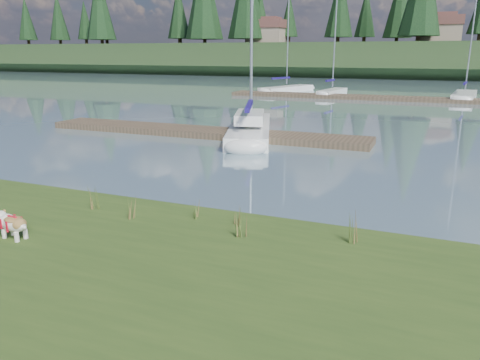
% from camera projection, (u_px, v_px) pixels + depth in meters
% --- Properties ---
extents(ground, '(200.00, 200.00, 0.00)m').
position_uv_depth(ground, '(356.00, 99.00, 39.59)').
color(ground, '#7996A4').
rests_on(ground, ground).
extents(ridge, '(200.00, 20.00, 5.00)m').
position_uv_depth(ridge, '(398.00, 60.00, 77.27)').
color(ridge, '#1F3218').
rests_on(ridge, ground).
extents(bulldog, '(0.84, 0.41, 0.50)m').
position_uv_depth(bulldog, '(13.00, 223.00, 8.99)').
color(bulldog, silver).
rests_on(bulldog, bank).
extents(sailboat_main, '(4.49, 9.00, 12.81)m').
position_uv_depth(sailboat_main, '(251.00, 125.00, 22.63)').
color(sailboat_main, white).
rests_on(sailboat_main, ground).
extents(dock_near, '(16.00, 2.00, 0.30)m').
position_uv_depth(dock_near, '(201.00, 132.00, 22.30)').
color(dock_near, '#4C3D2C').
rests_on(dock_near, ground).
extents(dock_far, '(26.00, 2.20, 0.30)m').
position_uv_depth(dock_far, '(380.00, 98.00, 38.82)').
color(dock_far, '#4C3D2C').
rests_on(dock_far, ground).
extents(sailboat_bg_1, '(4.13, 8.13, 12.00)m').
position_uv_depth(sailboat_bg_1, '(291.00, 88.00, 46.60)').
color(sailboat_bg_1, white).
rests_on(sailboat_bg_1, ground).
extents(sailboat_bg_2, '(1.90, 6.04, 9.15)m').
position_uv_depth(sailboat_bg_2, '(334.00, 92.00, 42.74)').
color(sailboat_bg_2, white).
rests_on(sailboat_bg_2, ground).
extents(sailboat_bg_3, '(2.41, 8.26, 11.94)m').
position_uv_depth(sailboat_bg_3, '(465.00, 95.00, 39.59)').
color(sailboat_bg_3, white).
rests_on(sailboat_bg_3, ground).
extents(weed_0, '(0.17, 0.14, 0.57)m').
position_uv_depth(weed_0, '(132.00, 208.00, 10.09)').
color(weed_0, '#475B23').
rests_on(weed_0, bank).
extents(weed_1, '(0.17, 0.14, 0.43)m').
position_uv_depth(weed_1, '(197.00, 210.00, 10.11)').
color(weed_1, '#475B23').
rests_on(weed_1, bank).
extents(weed_2, '(0.17, 0.14, 0.54)m').
position_uv_depth(weed_2, '(242.00, 226.00, 9.07)').
color(weed_2, '#475B23').
rests_on(weed_2, bank).
extents(weed_3, '(0.17, 0.14, 0.62)m').
position_uv_depth(weed_3, '(92.00, 199.00, 10.62)').
color(weed_3, '#475B23').
rests_on(weed_3, bank).
extents(weed_4, '(0.17, 0.14, 0.45)m').
position_uv_depth(weed_4, '(238.00, 217.00, 9.67)').
color(weed_4, '#475B23').
rests_on(weed_4, bank).
extents(weed_5, '(0.17, 0.14, 0.72)m').
position_uv_depth(weed_5, '(351.00, 227.00, 8.79)').
color(weed_5, '#475B23').
rests_on(weed_5, bank).
extents(mud_lip, '(60.00, 0.50, 0.14)m').
position_uv_depth(mud_lip, '(149.00, 212.00, 11.40)').
color(mud_lip, '#33281C').
rests_on(mud_lip, ground).
extents(conifer_0, '(5.72, 5.72, 14.15)m').
position_uv_depth(conifer_0, '(99.00, 4.00, 89.44)').
color(conifer_0, '#382619').
rests_on(conifer_0, ridge).
extents(conifer_1, '(4.40, 4.40, 11.30)m').
position_uv_depth(conifer_1, '(179.00, 11.00, 87.85)').
color(conifer_1, '#382619').
rests_on(conifer_1, ridge).
extents(conifer_3, '(4.84, 4.84, 12.25)m').
position_uv_depth(conifer_3, '(340.00, 3.00, 77.61)').
color(conifer_3, '#382619').
rests_on(conifer_3, ridge).
extents(house_0, '(6.30, 5.30, 4.65)m').
position_uv_depth(house_0, '(267.00, 31.00, 81.40)').
color(house_0, gray).
rests_on(house_0, ridge).
extents(house_1, '(6.30, 5.30, 4.65)m').
position_uv_depth(house_1, '(441.00, 29.00, 72.01)').
color(house_1, gray).
rests_on(house_1, ridge).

